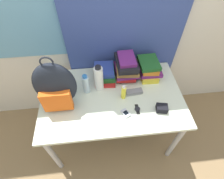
# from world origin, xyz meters

# --- Properties ---
(ground_plane) EXTENTS (12.00, 12.00, 0.00)m
(ground_plane) POSITION_xyz_m (0.00, 0.00, 0.00)
(ground_plane) COLOR #8C704C
(wall_back) EXTENTS (6.00, 0.06, 2.50)m
(wall_back) POSITION_xyz_m (-0.00, 0.89, 1.25)
(wall_back) COLOR silver
(wall_back) RESTS_ON ground_plane
(curtain_blue) EXTENTS (1.11, 0.04, 2.50)m
(curtain_blue) POSITION_xyz_m (0.16, 0.83, 1.25)
(curtain_blue) COLOR #384C93
(curtain_blue) RESTS_ON ground_plane
(desk) EXTENTS (1.31, 0.80, 0.73)m
(desk) POSITION_xyz_m (0.00, 0.40, 0.65)
(desk) COLOR silver
(desk) RESTS_ON ground_plane
(backpack) EXTENTS (0.34, 0.19, 0.53)m
(backpack) POSITION_xyz_m (-0.46, 0.38, 0.95)
(backpack) COLOR #1E232D
(backpack) RESTS_ON desk
(book_stack_left) EXTENTS (0.22, 0.29, 0.13)m
(book_stack_left) POSITION_xyz_m (-0.04, 0.65, 0.79)
(book_stack_left) COLOR red
(book_stack_left) RESTS_ON desk
(book_stack_center) EXTENTS (0.23, 0.29, 0.24)m
(book_stack_center) POSITION_xyz_m (0.17, 0.65, 0.85)
(book_stack_center) COLOR black
(book_stack_center) RESTS_ON desk
(book_stack_right) EXTENTS (0.22, 0.28, 0.18)m
(book_stack_right) POSITION_xyz_m (0.40, 0.65, 0.82)
(book_stack_right) COLOR yellow
(book_stack_right) RESTS_ON desk
(water_bottle) EXTENTS (0.06, 0.06, 0.21)m
(water_bottle) POSITION_xyz_m (-0.23, 0.49, 0.83)
(water_bottle) COLOR silver
(water_bottle) RESTS_ON desk
(sports_bottle) EXTENTS (0.08, 0.08, 0.28)m
(sports_bottle) POSITION_xyz_m (-0.11, 0.51, 0.86)
(sports_bottle) COLOR white
(sports_bottle) RESTS_ON desk
(sunscreen_bottle) EXTENTS (0.04, 0.04, 0.16)m
(sunscreen_bottle) POSITION_xyz_m (0.10, 0.38, 0.80)
(sunscreen_bottle) COLOR yellow
(sunscreen_bottle) RESTS_ON desk
(cell_phone) EXTENTS (0.09, 0.10, 0.02)m
(cell_phone) POSITION_xyz_m (0.10, 0.20, 0.74)
(cell_phone) COLOR #B7BCC6
(cell_phone) RESTS_ON desk
(sunglasses_case) EXTENTS (0.15, 0.07, 0.04)m
(sunglasses_case) POSITION_xyz_m (0.21, 0.42, 0.75)
(sunglasses_case) COLOR gray
(sunglasses_case) RESTS_ON desk
(camera_pouch) EXTENTS (0.11, 0.09, 0.06)m
(camera_pouch) POSITION_xyz_m (0.41, 0.21, 0.76)
(camera_pouch) COLOR black
(camera_pouch) RESTS_ON desk
(wristwatch) EXTENTS (0.05, 0.10, 0.01)m
(wristwatch) POSITION_xyz_m (0.21, 0.23, 0.74)
(wristwatch) COLOR black
(wristwatch) RESTS_ON desk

